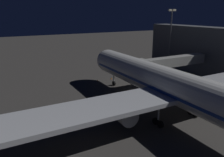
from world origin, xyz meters
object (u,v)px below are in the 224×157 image
(apron_floodlight_mast, at_px, (170,36))
(traffic_cone_nose_starboard, at_px, (98,80))
(airliner_at_gate, at_px, (175,88))
(jet_bridge, at_px, (166,63))
(traffic_cone_nose_port, at_px, (111,78))

(apron_floodlight_mast, height_order, traffic_cone_nose_starboard, apron_floodlight_mast)
(airliner_at_gate, bearing_deg, apron_floodlight_mast, -130.96)
(jet_bridge, bearing_deg, traffic_cone_nose_port, -48.62)
(airliner_at_gate, bearing_deg, traffic_cone_nose_port, -94.56)
(jet_bridge, relative_size, traffic_cone_nose_starboard, 41.91)
(airliner_at_gate, xyz_separation_m, traffic_cone_nose_port, (-2.20, -27.60, -5.69))
(airliner_at_gate, distance_m, apron_floodlight_mast, 39.27)
(apron_floodlight_mast, bearing_deg, traffic_cone_nose_port, 4.35)
(jet_bridge, relative_size, apron_floodlight_mast, 1.17)
(jet_bridge, height_order, traffic_cone_nose_port, jet_bridge)
(traffic_cone_nose_starboard, bearing_deg, apron_floodlight_mast, -176.34)
(apron_floodlight_mast, bearing_deg, airliner_at_gate, 49.04)
(apron_floodlight_mast, distance_m, traffic_cone_nose_starboard, 29.88)
(traffic_cone_nose_port, bearing_deg, airliner_at_gate, 85.44)
(jet_bridge, bearing_deg, traffic_cone_nose_starboard, -38.33)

